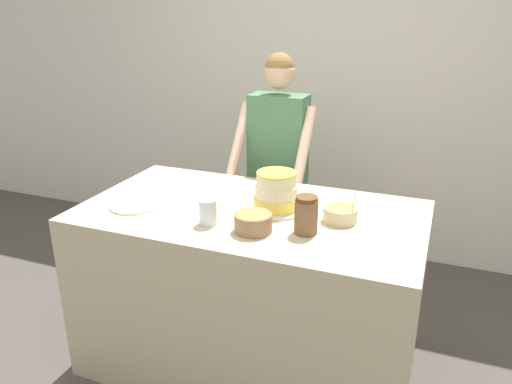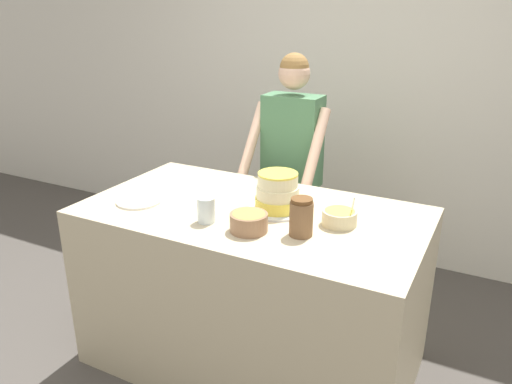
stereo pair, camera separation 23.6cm
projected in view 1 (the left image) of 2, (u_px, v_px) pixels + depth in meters
The scene contains 9 objects.
wall_back at pixel (330, 84), 3.69m from camera, with size 10.00×0.05×2.60m.
counter at pixel (251, 289), 2.61m from camera, with size 1.68×0.92×0.90m.
person_baker at pixel (278, 154), 3.14m from camera, with size 0.48×0.43×1.59m.
cake at pixel (276, 193), 2.43m from camera, with size 0.29×0.29×0.19m.
frosting_bowl_yellow at pixel (340, 213), 2.32m from camera, with size 0.16×0.16×0.15m.
frosting_bowl_olive at pixel (253, 222), 2.21m from camera, with size 0.17×0.17×0.08m.
drinking_glass at pixel (208, 212), 2.28m from camera, with size 0.08×0.08×0.12m.
ceramic_plate at pixel (133, 206), 2.49m from camera, with size 0.23×0.23×0.01m.
stoneware_jar at pixel (306, 215), 2.18m from camera, with size 0.10×0.10×0.17m.
Camera 1 is at (0.85, -1.64, 1.84)m, focal length 35.00 mm.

